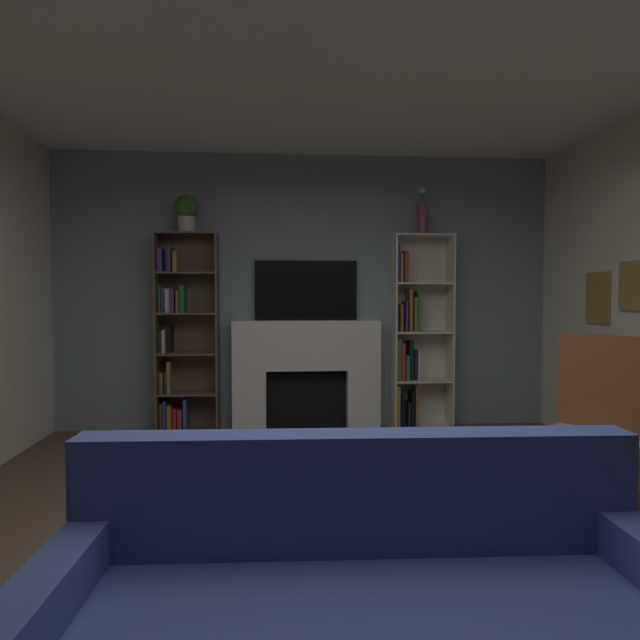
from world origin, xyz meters
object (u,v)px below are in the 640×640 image
object	(u,v)px
tv	(306,290)
bookshelf_left	(182,337)
bookshelf_right	(414,339)
vase_with_flowers	(423,216)
potted_plant	(186,212)
armchair	(595,429)
fireplace	(307,372)

from	to	relation	value
tv	bookshelf_left	world-z (taller)	bookshelf_left
tv	bookshelf_right	xyz separation A→B (m)	(1.09, -0.08, -0.49)
bookshelf_left	vase_with_flowers	world-z (taller)	vase_with_flowers
bookshelf_left	potted_plant	distance (m)	1.22
tv	potted_plant	bearing A→B (deg)	-174.08
vase_with_flowers	armchair	world-z (taller)	vase_with_flowers
bookshelf_right	potted_plant	world-z (taller)	potted_plant
tv	bookshelf_right	world-z (taller)	bookshelf_right
bookshelf_right	tv	bearing A→B (deg)	175.93
bookshelf_right	vase_with_flowers	distance (m)	1.24
fireplace	armchair	bearing A→B (deg)	-56.67
fireplace	bookshelf_left	distance (m)	1.27
tv	armchair	size ratio (longest dim) A/B	0.93
bookshelf_left	bookshelf_right	size ratio (longest dim) A/B	1.00
bookshelf_right	vase_with_flowers	bearing A→B (deg)	-32.41
potted_plant	vase_with_flowers	xyz separation A→B (m)	(2.31, -0.00, -0.01)
fireplace	tv	size ratio (longest dim) A/B	1.53
bookshelf_left	potted_plant	xyz separation A→B (m)	(0.06, -0.04, 1.21)
tv	bookshelf_left	xyz separation A→B (m)	(-1.22, -0.08, -0.46)
bookshelf_right	fireplace	bearing A→B (deg)	-179.46
bookshelf_left	vase_with_flowers	size ratio (longest dim) A/B	4.17
bookshelf_right	potted_plant	distance (m)	2.57
armchair	tv	bearing A→B (deg)	122.39
fireplace	armchair	size ratio (longest dim) A/B	1.42
fireplace	vase_with_flowers	xyz separation A→B (m)	(1.16, -0.03, 1.55)
bookshelf_left	bookshelf_right	world-z (taller)	same
bookshelf_left	armchair	distance (m)	3.73
fireplace	bookshelf_right	size ratio (longest dim) A/B	0.80
bookshelf_left	potted_plant	world-z (taller)	potted_plant
tv	vase_with_flowers	size ratio (longest dim) A/B	2.19
tv	bookshelf_right	distance (m)	1.20
bookshelf_left	bookshelf_right	distance (m)	2.31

